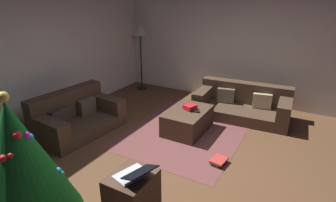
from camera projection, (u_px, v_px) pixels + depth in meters
ground_plane at (184, 167)px, 4.01m from camera, size 6.40×6.40×0.00m
rear_partition at (32, 57)px, 4.97m from camera, size 6.40×0.12×2.60m
corner_partition at (247, 46)px, 6.08m from camera, size 0.12×6.40×2.60m
couch_left at (76, 117)px, 4.99m from camera, size 1.58×1.03×0.75m
couch_right at (242, 104)px, 5.63m from camera, size 1.04×1.91×0.65m
ottoman at (188, 121)px, 5.01m from camera, size 0.98×0.65×0.41m
gift_box at (190, 107)px, 4.97m from camera, size 0.26×0.24×0.09m
tv_remote at (195, 112)px, 4.86m from camera, size 0.07×0.17×0.02m
christmas_tree at (19, 164)px, 2.61m from camera, size 1.07×1.07×1.59m
side_table at (132, 196)px, 3.01m from camera, size 0.52×0.44×0.56m
laptop at (134, 174)px, 2.85m from camera, size 0.44×0.47×0.18m
book_stack at (218, 161)px, 4.06m from camera, size 0.28×0.23×0.08m
corner_lamp at (140, 35)px, 6.86m from camera, size 0.36×0.36×1.66m
area_rug at (187, 130)px, 5.08m from camera, size 2.60×2.00×0.01m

